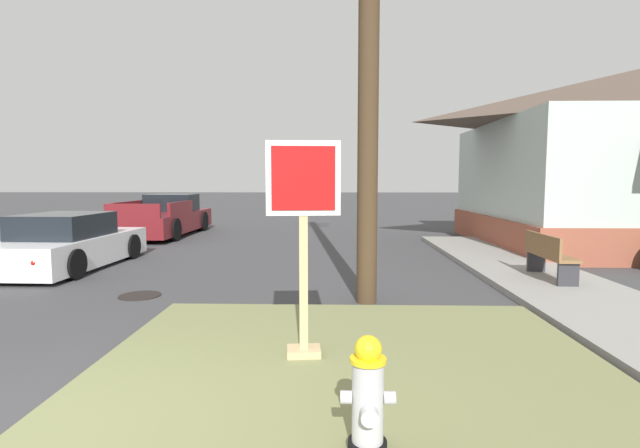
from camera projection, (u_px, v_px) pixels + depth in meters
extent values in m
plane|color=#3D3D3F|center=(23.00, 448.00, 3.44)|extent=(160.00, 160.00, 0.00)
cube|color=olive|center=(353.00, 372.00, 4.69)|extent=(5.35, 4.87, 0.08)
cube|color=gray|center=(562.00, 289.00, 8.25)|extent=(2.20, 14.72, 0.12)
cylinder|color=black|center=(367.00, 446.00, 3.25)|extent=(0.28, 0.28, 0.08)
cylinder|color=#BCBCC1|center=(368.00, 401.00, 3.22)|extent=(0.22, 0.22, 0.57)
cylinder|color=yellow|center=(368.00, 360.00, 3.19)|extent=(0.25, 0.25, 0.03)
sphere|color=yellow|center=(368.00, 349.00, 3.18)|extent=(0.19, 0.19, 0.19)
cube|color=yellow|center=(368.00, 339.00, 3.18)|extent=(0.04, 0.04, 0.04)
cylinder|color=#BCBCC1|center=(346.00, 397.00, 3.22)|extent=(0.08, 0.09, 0.09)
cylinder|color=#BCBCC1|center=(390.00, 398.00, 3.21)|extent=(0.08, 0.09, 0.09)
cylinder|color=#BCBCC1|center=(370.00, 416.00, 3.06)|extent=(0.12, 0.09, 0.12)
cube|color=tan|center=(303.00, 253.00, 4.95)|extent=(0.10, 0.10, 2.24)
cube|color=tan|center=(304.00, 351.00, 5.05)|extent=(0.39, 0.31, 0.08)
cube|color=white|center=(303.00, 178.00, 4.83)|extent=(0.78, 0.09, 0.78)
cube|color=red|center=(303.00, 178.00, 4.82)|extent=(0.66, 0.08, 0.66)
cylinder|color=black|center=(140.00, 296.00, 7.97)|extent=(0.70, 0.70, 0.02)
cube|color=silver|center=(71.00, 250.00, 10.58)|extent=(1.84, 4.14, 0.64)
cube|color=black|center=(64.00, 226.00, 10.33)|extent=(1.55, 1.92, 0.56)
cylinder|color=black|center=(69.00, 246.00, 11.90)|extent=(0.23, 0.62, 0.62)
cylinder|color=black|center=(131.00, 247.00, 11.81)|extent=(0.23, 0.62, 0.62)
cylinder|color=black|center=(74.00, 264.00, 9.28)|extent=(0.23, 0.62, 0.62)
sphere|color=white|center=(95.00, 237.00, 12.59)|extent=(0.14, 0.14, 0.14)
sphere|color=white|center=(133.00, 237.00, 12.54)|extent=(0.14, 0.14, 0.14)
sphere|color=red|center=(34.00, 263.00, 8.55)|extent=(0.12, 0.12, 0.12)
cube|color=maroon|center=(165.00, 222.00, 16.90)|extent=(1.97, 5.46, 0.68)
cube|color=black|center=(172.00, 203.00, 17.60)|extent=(1.70, 1.43, 0.68)
cube|color=maroon|center=(128.00, 208.00, 15.94)|extent=(0.12, 2.29, 0.44)
cube|color=maroon|center=(181.00, 208.00, 15.87)|extent=(0.12, 2.29, 0.44)
cube|color=maroon|center=(132.00, 211.00, 14.19)|extent=(1.73, 0.11, 0.44)
cylinder|color=black|center=(158.00, 221.00, 18.57)|extent=(0.27, 0.76, 0.76)
cylinder|color=black|center=(203.00, 221.00, 18.51)|extent=(0.27, 0.76, 0.76)
cylinder|color=black|center=(120.00, 230.00, 15.32)|extent=(0.27, 0.76, 0.76)
cylinder|color=black|center=(174.00, 230.00, 15.26)|extent=(0.27, 0.76, 0.76)
cube|color=brown|center=(551.00, 255.00, 8.82)|extent=(0.43, 1.52, 0.06)
cube|color=brown|center=(542.00, 244.00, 8.81)|extent=(0.08, 1.52, 0.38)
cube|color=#2D2D33|center=(568.00, 275.00, 8.17)|extent=(0.36, 0.07, 0.41)
cube|color=#2D2D33|center=(536.00, 262.00, 9.52)|extent=(0.36, 0.07, 0.41)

